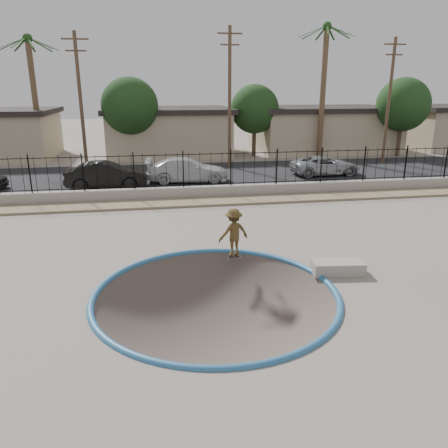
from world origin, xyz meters
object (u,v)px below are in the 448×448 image
(skater, at_px, (234,235))
(skateboard, at_px, (233,256))
(car_b, at_px, (107,175))
(car_c, at_px, (187,170))
(car_d, at_px, (325,165))
(concrete_ledge, at_px, (338,267))

(skater, height_order, skateboard, skater)
(skater, xyz_separation_m, car_b, (-5.19, 11.72, -0.04))
(car_c, distance_m, car_d, 9.19)
(concrete_ledge, relative_size, car_b, 0.35)
(skateboard, relative_size, car_b, 0.16)
(skater, distance_m, concrete_ledge, 3.56)
(skater, relative_size, car_c, 0.33)
(concrete_ledge, xyz_separation_m, car_b, (-8.17, 13.56, 0.59))
(car_b, bearing_deg, car_c, -78.34)
(skateboard, xyz_separation_m, concrete_ledge, (2.99, -1.84, 0.15))
(skater, relative_size, car_b, 0.36)
(concrete_ledge, distance_m, car_c, 14.97)
(car_c, relative_size, car_d, 1.10)
(skater, bearing_deg, skateboard, 41.27)
(skateboard, xyz_separation_m, car_b, (-5.19, 11.72, 0.74))
(concrete_ledge, relative_size, car_d, 0.35)
(concrete_ledge, bearing_deg, skateboard, 148.40)
(skateboard, height_order, car_c, car_c)
(skater, bearing_deg, car_b, -81.18)
(car_b, relative_size, car_c, 0.91)
(skater, height_order, car_d, skater)
(car_c, bearing_deg, car_b, 104.68)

